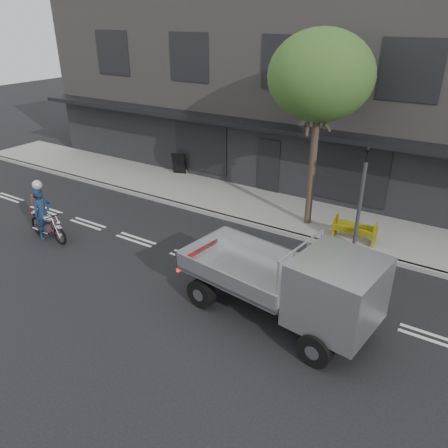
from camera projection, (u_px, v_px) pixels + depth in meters
ground at (192, 258)px, 13.99m from camera, size 80.00×80.00×0.00m
sidewalk at (261, 207)px, 17.54m from camera, size 32.00×3.20×0.15m
kerb at (241, 221)px, 16.32m from camera, size 32.00×0.20×0.15m
building_main at (328, 85)px, 20.86m from camera, size 26.00×10.00×8.00m
street_tree at (321, 76)px, 13.84m from camera, size 3.40×3.40×6.74m
traffic_light_pole at (360, 204)px, 13.81m from camera, size 0.12×0.12×3.50m
motorcycle at (47, 225)px, 15.00m from camera, size 1.99×0.58×1.02m
rider at (43, 214)px, 14.91m from camera, size 0.49×0.69×1.81m
flatbed_ute at (318, 288)px, 10.12m from camera, size 5.23×2.66×2.32m
construction_barrier at (353, 232)px, 14.47m from camera, size 1.44×0.61×0.80m
sandwich_board at (179, 164)px, 20.71m from camera, size 0.74×0.59×1.01m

